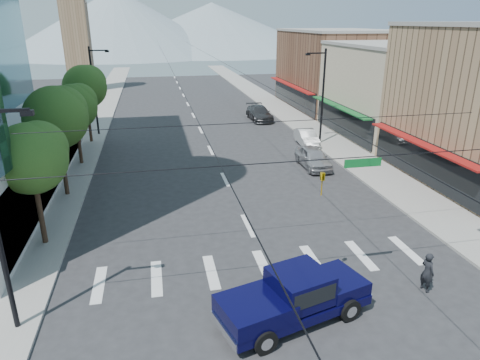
{
  "coord_description": "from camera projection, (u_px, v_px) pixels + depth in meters",
  "views": [
    {
      "loc": [
        -5.01,
        -16.15,
        11.36
      ],
      "look_at": [
        -0.51,
        5.79,
        3.0
      ],
      "focal_mm": 32.0,
      "sensor_mm": 36.0,
      "label": 1
    }
  ],
  "objects": [
    {
      "name": "sidewalk_right",
      "position": [
        279.0,
        108.0,
        58.68
      ],
      "size": [
        4.0,
        120.0,
        0.15
      ],
      "primitive_type": "cube",
      "color": "gray",
      "rests_on": "ground"
    },
    {
      "name": "parked_car_near",
      "position": [
        313.0,
        157.0,
        35.05
      ],
      "size": [
        2.04,
        4.93,
        1.67
      ],
      "primitive_type": "imported",
      "rotation": [
        0.0,
        0.0,
        -0.01
      ],
      "color": "#9C9B9F",
      "rests_on": "ground"
    },
    {
      "name": "tree_far",
      "position": [
        86.0,
        85.0,
        40.57
      ],
      "size": [
        4.09,
        4.09,
        7.52
      ],
      "color": "black",
      "rests_on": "ground"
    },
    {
      "name": "pickup_truck",
      "position": [
        294.0,
        296.0,
        16.95
      ],
      "size": [
        6.66,
        3.86,
        2.14
      ],
      "rotation": [
        0.0,
        0.0,
        0.28
      ],
      "color": "#070631",
      "rests_on": "ground"
    },
    {
      "name": "lamp_pole_nw",
      "position": [
        95.0,
        88.0,
        43.54
      ],
      "size": [
        2.0,
        0.25,
        9.0
      ],
      "color": "black",
      "rests_on": "ground"
    },
    {
      "name": "lamp_pole_ne",
      "position": [
        322.0,
        93.0,
        40.21
      ],
      "size": [
        2.0,
        0.25,
        9.0
      ],
      "color": "black",
      "rests_on": "ground"
    },
    {
      "name": "clock_tower",
      "position": [
        75.0,
        25.0,
        69.81
      ],
      "size": [
        4.8,
        4.8,
        20.4
      ],
      "color": "#8C6B4C",
      "rests_on": "ground"
    },
    {
      "name": "tree_near",
      "position": [
        34.0,
        156.0,
        21.51
      ],
      "size": [
        3.65,
        3.64,
        6.71
      ],
      "color": "black",
      "rests_on": "ground"
    },
    {
      "name": "mountain_left",
      "position": [
        118.0,
        22.0,
        150.73
      ],
      "size": [
        80.0,
        80.0,
        22.0
      ],
      "primitive_type": "cone",
      "color": "gray",
      "rests_on": "ground"
    },
    {
      "name": "ground",
      "position": [
        276.0,
        283.0,
        19.74
      ],
      "size": [
        160.0,
        160.0,
        0.0
      ],
      "primitive_type": "plane",
      "color": "#28282B",
      "rests_on": "ground"
    },
    {
      "name": "shop_mid",
      "position": [
        400.0,
        92.0,
        43.95
      ],
      "size": [
        12.0,
        14.0,
        9.0
      ],
      "primitive_type": "cube",
      "color": "tan",
      "rests_on": "ground"
    },
    {
      "name": "parked_car_mid",
      "position": [
        307.0,
        138.0,
        41.39
      ],
      "size": [
        1.94,
        4.64,
        1.49
      ],
      "primitive_type": "imported",
      "rotation": [
        0.0,
        0.0,
        -0.08
      ],
      "color": "silver",
      "rests_on": "ground"
    },
    {
      "name": "mountain_right",
      "position": [
        212.0,
        27.0,
        167.19
      ],
      "size": [
        90.0,
        90.0,
        18.0
      ],
      "primitive_type": "cone",
      "color": "gray",
      "rests_on": "ground"
    },
    {
      "name": "parked_car_far",
      "position": [
        259.0,
        113.0,
        51.78
      ],
      "size": [
        2.45,
        5.86,
        1.69
      ],
      "primitive_type": "imported",
      "rotation": [
        0.0,
        0.0,
        0.01
      ],
      "color": "#302F32",
      "rests_on": "ground"
    },
    {
      "name": "tree_midfar",
      "position": [
        76.0,
        105.0,
        34.36
      ],
      "size": [
        3.65,
        3.64,
        6.71
      ],
      "color": "black",
      "rests_on": "ground"
    },
    {
      "name": "shop_far",
      "position": [
        336.0,
        70.0,
        58.46
      ],
      "size": [
        12.0,
        18.0,
        10.0
      ],
      "primitive_type": "cube",
      "color": "brown",
      "rests_on": "ground"
    },
    {
      "name": "sidewalk_left",
      "position": [
        97.0,
        116.0,
        54.17
      ],
      "size": [
        4.0,
        120.0,
        0.15
      ],
      "primitive_type": "cube",
      "color": "gray",
      "rests_on": "ground"
    },
    {
      "name": "pedestrian",
      "position": [
        427.0,
        272.0,
        18.9
      ],
      "size": [
        0.57,
        0.76,
        1.87
      ],
      "primitive_type": "imported",
      "rotation": [
        0.0,
        0.0,
        1.77
      ],
      "color": "black",
      "rests_on": "ground"
    },
    {
      "name": "signal_rig",
      "position": [
        291.0,
        198.0,
        17.23
      ],
      "size": [
        21.8,
        0.2,
        9.0
      ],
      "color": "black",
      "rests_on": "ground"
    },
    {
      "name": "tree_midnear",
      "position": [
        58.0,
        115.0,
        27.72
      ],
      "size": [
        4.09,
        4.09,
        7.52
      ],
      "color": "black",
      "rests_on": "ground"
    }
  ]
}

